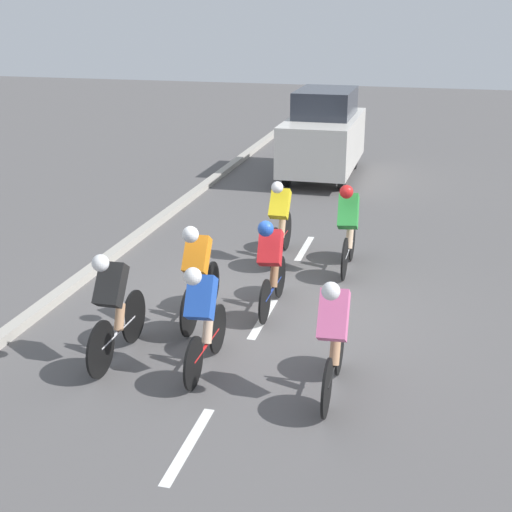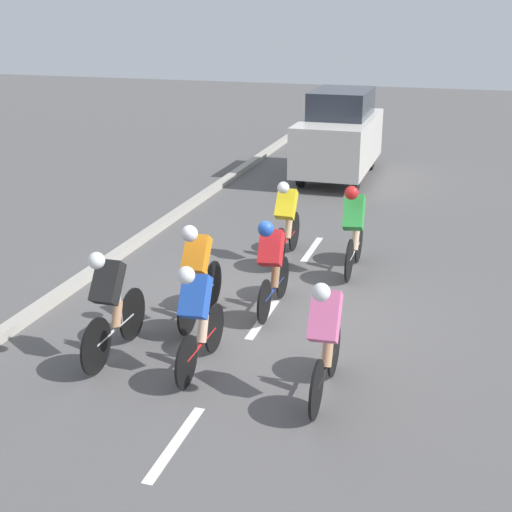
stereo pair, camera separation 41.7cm
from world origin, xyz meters
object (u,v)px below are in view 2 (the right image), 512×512
Objects in this scene: cyclist_red at (272,262)px; cyclist_yellow at (287,219)px; cyclist_blue at (197,314)px; cyclist_green at (354,227)px; cyclist_black at (110,301)px; cyclist_pink at (325,336)px; support_car at (339,135)px; cyclist_orange at (198,270)px.

cyclist_yellow is (0.36, -2.21, -0.02)m from cyclist_red.
cyclist_green is at bearing -107.53° from cyclist_blue.
cyclist_black reaches higher than cyclist_blue.
cyclist_black is at bearing -0.39° from cyclist_blue.
support_car is (1.90, -10.85, 0.32)m from cyclist_pink.
cyclist_orange is 1.01× the size of cyclist_pink.
cyclist_yellow reaches higher than cyclist_blue.
cyclist_red is 0.95× the size of cyclist_yellow.
cyclist_black is (2.40, 3.91, -0.03)m from cyclist_green.
cyclist_pink reaches higher than cyclist_yellow.
cyclist_black is 2.78m from cyclist_pink.
support_car is (0.31, -6.48, 0.35)m from cyclist_yellow.
cyclist_orange is at bearing -35.55° from cyclist_pink.
support_car is (-0.87, -10.66, 0.33)m from cyclist_black.
cyclist_red is 1.02× the size of cyclist_blue.
support_car reaches higher than cyclist_green.
cyclist_pink reaches higher than cyclist_black.
cyclist_green is 0.98× the size of cyclist_black.
cyclist_pink is (-0.37, 4.10, -0.03)m from cyclist_green.
cyclist_green is 1.00× the size of cyclist_pink.
cyclist_green is at bearing -121.57° from cyclist_black.
cyclist_blue is 10.68m from support_car.
cyclist_black is 4.34m from cyclist_yellow.
cyclist_blue is (-0.51, 1.33, -0.02)m from cyclist_orange.
cyclist_red is at bearing -100.76° from cyclist_blue.
cyclist_orange is at bearing 56.00° from cyclist_green.
cyclist_black is at bearing 74.21° from cyclist_yellow.
cyclist_orange is at bearing 36.33° from cyclist_red.
cyclist_pink is (-1.61, 0.18, 0.02)m from cyclist_blue.
cyclist_red is at bearing -143.67° from cyclist_orange.
cyclist_blue is 0.41× the size of support_car.
support_car is at bearing -77.25° from cyclist_green.
cyclist_pink reaches higher than cyclist_blue.
cyclist_pink is 4.65m from cyclist_yellow.
cyclist_black is 1.16m from cyclist_blue.
cyclist_yellow is (-0.53, -2.86, -0.03)m from cyclist_orange.
cyclist_black reaches higher than cyclist_red.
cyclist_blue is 0.93× the size of cyclist_yellow.
cyclist_orange is 2.91m from cyclist_yellow.
cyclist_black is 0.99× the size of cyclist_yellow.
cyclist_orange is 9.35m from support_car.
cyclist_green reaches higher than cyclist_blue.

